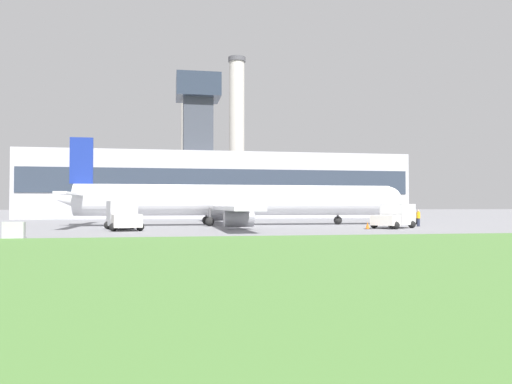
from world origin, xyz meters
name	(u,v)px	position (x,y,z in m)	size (l,w,h in m)	color
ground_plane	(253,226)	(0.00, 0.00, 0.00)	(400.00, 400.00, 0.00)	gray
grass_strip	(446,271)	(0.00, -36.50, 0.03)	(240.00, 37.00, 0.06)	#4C7A38
terminal_building	(217,183)	(-0.27, 34.94, 6.07)	(63.96, 13.46, 24.46)	#B2B2B7
smokestack_left	(187,148)	(-4.47, 65.09, 15.53)	(3.15, 3.15, 30.81)	beige
smokestack_right	(237,135)	(7.24, 64.85, 18.74)	(4.11, 4.11, 37.15)	beige
airplane	(235,201)	(-1.72, 1.51, 2.60)	(37.08, 34.78, 9.01)	white
pushback_tug	(405,216)	(17.78, 1.67, 0.87)	(3.42, 3.05, 1.96)	gray
baggage_truck	(123,215)	(-12.60, -6.46, 1.23)	(3.71, 6.56, 2.51)	white
fuel_truck	(395,216)	(12.01, -7.93, 1.10)	(4.94, 4.50, 2.24)	white
ground_crew_person	(418,218)	(15.96, -4.90, 0.86)	(0.48, 0.48, 1.68)	#23283D
traffic_cone_near_nose	(368,226)	(8.83, -9.08, 0.28)	(0.54, 0.54, 0.61)	black
utility_cabinet	(14,230)	(-18.39, -17.20, 0.53)	(1.28, 0.59, 1.06)	#B2B7B2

